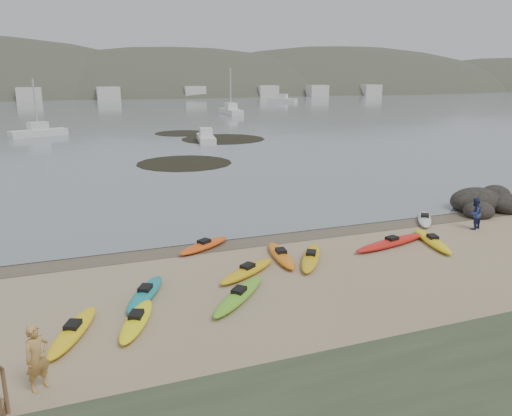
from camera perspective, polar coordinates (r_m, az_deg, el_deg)
name	(u,v)px	position (r m, az deg, el deg)	size (l,w,h in m)	color
ground	(256,237)	(24.80, 0.00, -3.35)	(600.00, 600.00, 0.00)	tan
wet_sand	(258,239)	(24.53, 0.25, -3.55)	(60.00, 60.00, 0.00)	brown
water	(80,88)	(322.25, -19.52, 12.82)	(1200.00, 1200.00, 0.00)	slate
kayaks	(286,264)	(20.99, 3.48, -6.37)	(20.41, 9.43, 0.34)	yellow
person_west	(37,358)	(14.27, -23.74, -15.39)	(0.66, 0.43, 1.80)	tan
person_east	(475,214)	(28.24, 23.71, -0.59)	(0.81, 0.63, 1.66)	navy
rock_cluster	(486,206)	(32.80, 24.82, 0.21)	(5.07, 3.69, 1.60)	black
kelp_mats	(202,143)	(58.94, -6.14, 7.36)	(17.78, 31.38, 0.04)	black
moored_boats	(169,112)	(102.86, -9.90, 10.78)	(93.55, 86.12, 1.24)	silver
far_hills	(185,130)	(222.47, -8.10, 8.76)	(550.00, 135.00, 80.00)	#384235
far_town	(113,93)	(167.75, -15.99, 12.49)	(199.00, 5.00, 4.00)	beige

